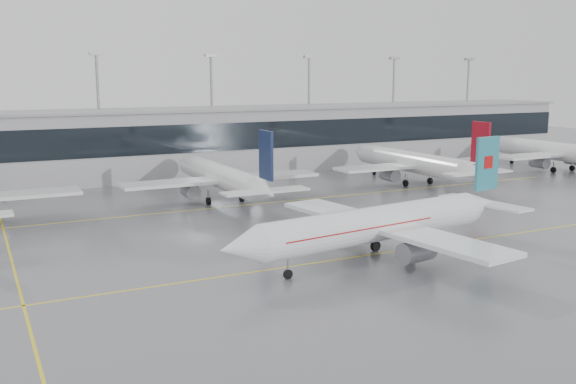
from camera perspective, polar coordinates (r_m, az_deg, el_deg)
name	(u,v)px	position (r m, az deg, el deg)	size (l,w,h in m)	color
ground	(341,259)	(65.72, 4.71, -5.97)	(320.00, 320.00, 0.00)	slate
taxi_line_main	(341,259)	(65.72, 4.71, -5.97)	(120.00, 0.25, 0.01)	yellow
taxi_line_north	(232,206)	(91.92, -5.03, -1.27)	(120.00, 0.25, 0.01)	yellow
taxi_line_cross	(11,259)	(71.30, -23.39, -5.50)	(0.25, 60.00, 0.01)	yellow
terminal	(167,144)	(121.06, -10.67, 4.25)	(180.00, 15.00, 12.00)	#9B9B9E
terminal_glass	(179,139)	(113.70, -9.64, 4.66)	(180.00, 0.20, 5.00)	black
terminal_roof	(166,110)	(120.58, -10.77, 7.18)	(182.00, 16.00, 0.40)	gray
light_masts	(157,102)	(126.31, -11.54, 7.81)	(156.40, 1.00, 22.60)	gray
air_canada_jet	(385,223)	(65.57, 8.58, -2.76)	(36.90, 29.83, 11.63)	white
parked_jet_c	(222,177)	(94.65, -5.88, 1.33)	(29.64, 36.96, 11.72)	white
parked_jet_d	(414,163)	(111.75, 11.16, 2.56)	(29.64, 36.96, 11.72)	white
parked_jet_e	(559,152)	(135.90, 22.95, 3.29)	(29.64, 36.96, 11.72)	white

